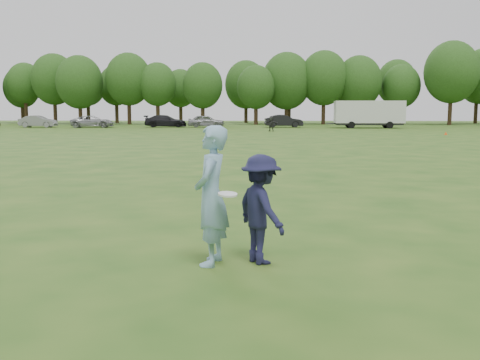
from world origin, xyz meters
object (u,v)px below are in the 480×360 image
Objects in this scene: car_c at (93,122)px; thrower at (211,196)px; car_d at (166,121)px; car_f at (284,121)px; player_far_d at (271,124)px; field_cone at (446,133)px; defender at (261,209)px; car_b at (38,122)px; car_e at (206,121)px; cargo_trailer at (369,113)px.

thrower is at bearing -167.83° from car_c.
car_f is at bearing -94.08° from car_d.
player_far_d reaches higher than car_d.
field_cone is at bearing -129.00° from car_d.
car_d is (-12.70, 60.89, -0.05)m from defender.
car_d reaches higher than car_b.
car_e is 19.60m from cargo_trailer.
car_b reaches higher than car_c.
car_b is at bearing 92.29° from car_d.
field_cone is (15.15, -6.94, -0.63)m from player_far_d.
cargo_trailer is (19.49, -1.76, 1.01)m from car_e.
car_e is at bearing 140.34° from field_cone.
car_d is at bearing 84.41° from car_f.
player_far_d is at bearing -137.77° from cargo_trailer.
player_far_d is 0.33× the size of car_f.
car_f is 10.21m from cargo_trailer.
car_d is (8.56, 1.79, 0.03)m from car_c.
car_e is (13.59, 1.80, 0.05)m from car_c.
cargo_trailer reaches higher than field_cone.
car_d is 34.05m from field_cone.
car_d is 0.57× the size of cargo_trailer.
car_c is 23.19m from car_f.
defender is 0.36× the size of car_b.
player_far_d is 0.30× the size of car_d.
field_cone is (16.15, 41.85, -0.85)m from thrower.
player_far_d reaches higher than field_cone.
car_d is at bearing 151.27° from player_far_d.
cargo_trailer is at bearing -43.95° from defender.
thrower is 6.69× the size of field_cone.
car_e is at bearing 137.60° from player_far_d.
player_far_d is 0.35× the size of car_e.
car_c is 33.09m from cargo_trailer.
car_c is (6.71, 0.09, -0.02)m from car_b.
car_c is 1.10× the size of car_f.
car_e is 30.03m from field_cone.
defender reaches higher than car_f.
cargo_trailer is (12.53, 59.25, 0.77)m from thrower.
defender is 0.31× the size of car_d.
thrower reaches higher than car_d.
car_f is (14.54, 0.17, 0.02)m from car_d.
player_far_d is at bearing -152.06° from car_e.
cargo_trailer is at bearing 175.07° from thrower.
car_b is at bearing 158.30° from field_cone.
thrower reaches higher than car_e.
defender reaches higher than player_far_d.
player_far_d reaches higher than car_f.
car_d reaches higher than field_cone.
car_c is 17.11× the size of field_cone.
car_b is 46.72m from field_cone.
car_f is (9.52, 0.17, 0.01)m from car_e.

